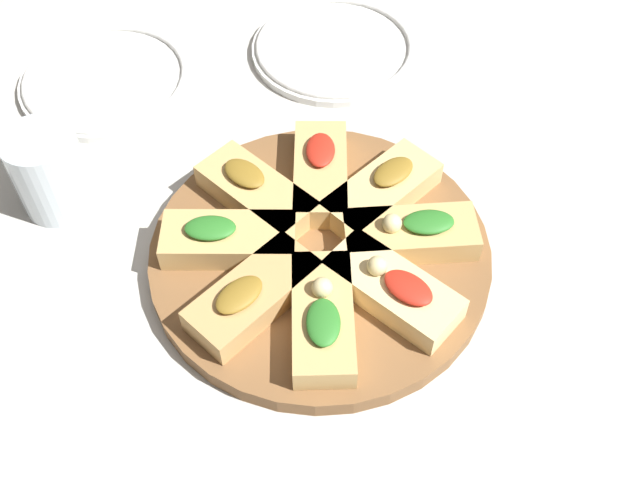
{
  "coord_description": "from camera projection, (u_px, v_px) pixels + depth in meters",
  "views": [
    {
      "loc": [
        -0.08,
        -0.48,
        0.66
      ],
      "look_at": [
        0.0,
        0.0,
        0.04
      ],
      "focal_mm": 42.0,
      "sensor_mm": 36.0,
      "label": 1
    }
  ],
  "objects": [
    {
      "name": "ground_plane",
      "position": [
        320.0,
        260.0,
        0.82
      ],
      "size": [
        3.0,
        3.0,
        0.0
      ],
      "primitive_type": "plane",
      "color": "beige"
    },
    {
      "name": "focaccia_slice_6",
      "position": [
        323.0,
        317.0,
        0.73
      ],
      "size": [
        0.08,
        0.15,
        0.05
      ],
      "color": "tan",
      "rests_on": "serving_board"
    },
    {
      "name": "serving_board",
      "position": [
        320.0,
        254.0,
        0.81
      ],
      "size": [
        0.37,
        0.37,
        0.02
      ],
      "primitive_type": "cylinder",
      "color": "brown",
      "rests_on": "ground_plane"
    },
    {
      "name": "focaccia_slice_3",
      "position": [
        256.0,
        192.0,
        0.83
      ],
      "size": [
        0.13,
        0.15,
        0.04
      ],
      "color": "tan",
      "rests_on": "serving_board"
    },
    {
      "name": "focaccia_slice_4",
      "position": [
        228.0,
        239.0,
        0.79
      ],
      "size": [
        0.15,
        0.08,
        0.04
      ],
      "color": "tan",
      "rests_on": "serving_board"
    },
    {
      "name": "focaccia_slice_5",
      "position": [
        253.0,
        295.0,
        0.75
      ],
      "size": [
        0.15,
        0.13,
        0.04
      ],
      "color": "tan",
      "rests_on": "serving_board"
    },
    {
      "name": "plate_left",
      "position": [
        106.0,
        79.0,
        1.0
      ],
      "size": [
        0.23,
        0.23,
        0.02
      ],
      "color": "white",
      "rests_on": "ground_plane"
    },
    {
      "name": "focaccia_slice_7",
      "position": [
        393.0,
        288.0,
        0.75
      ],
      "size": [
        0.14,
        0.15,
        0.05
      ],
      "color": "#E5C689",
      "rests_on": "serving_board"
    },
    {
      "name": "focaccia_slice_0",
      "position": [
        411.0,
        233.0,
        0.8
      ],
      "size": [
        0.15,
        0.07,
        0.05
      ],
      "color": "tan",
      "rests_on": "serving_board"
    },
    {
      "name": "focaccia_slice_2",
      "position": [
        320.0,
        172.0,
        0.85
      ],
      "size": [
        0.08,
        0.15,
        0.04
      ],
      "color": "tan",
      "rests_on": "serving_board"
    },
    {
      "name": "water_glass",
      "position": [
        49.0,
        172.0,
        0.83
      ],
      "size": [
        0.08,
        0.08,
        0.1
      ],
      "primitive_type": "cylinder",
      "color": "silver",
      "rests_on": "ground_plane"
    },
    {
      "name": "plate_right",
      "position": [
        334.0,
        48.0,
        1.04
      ],
      "size": [
        0.23,
        0.23,
        0.02
      ],
      "color": "white",
      "rests_on": "ground_plane"
    },
    {
      "name": "focaccia_slice_1",
      "position": [
        382.0,
        191.0,
        0.83
      ],
      "size": [
        0.15,
        0.13,
        0.04
      ],
      "color": "#DBB775",
      "rests_on": "serving_board"
    }
  ]
}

